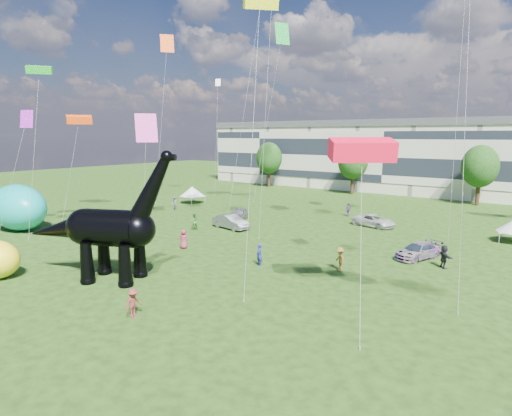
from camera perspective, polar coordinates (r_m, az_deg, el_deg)
The scene contains 14 objects.
ground at distance 27.93m, azimuth -11.79°, elevation -12.21°, with size 220.00×220.00×0.00m, color #16330C.
terrace_row at distance 83.67m, azimuth 17.90°, elevation 6.28°, with size 78.00×11.00×12.00m, color beige.
tree_far_left at distance 85.83m, azimuth 1.75°, elevation 7.01°, with size 5.20×5.20×9.44m.
tree_mid_left at distance 76.80m, azimuth 12.82°, elevation 6.45°, with size 5.20×5.20×9.44m.
tree_mid_right at distance 70.91m, azimuth 27.74°, elevation 5.34°, with size 5.20×5.20×9.44m.
dinosaur_sculpture at distance 32.32m, azimuth -19.42°, elevation -2.77°, with size 11.42×6.54×9.68m.
car_silver at distance 52.33m, azimuth -2.30°, elevation -0.83°, with size 1.81×4.50×1.53m, color #B6B7BB.
car_grey at distance 47.74m, azimuth -3.37°, elevation -1.86°, with size 1.64×4.70×1.55m, color slate.
car_white at distance 50.56m, azimuth 15.45°, elevation -1.64°, with size 2.30×4.99×1.39m, color silver.
car_dark at distance 38.78m, azimuth 20.80°, elevation -5.37°, with size 1.86×4.57×1.33m, color #595960.
gazebo_left at distance 66.13m, azimuth -8.51°, elevation 2.19°, with size 3.91×3.91×2.56m.
inflatable_teal at distance 53.43m, azimuth -29.12°, elevation 0.07°, with size 8.08×5.05×5.05m, color #0DA79F.
visitors at distance 40.48m, azimuth 2.18°, elevation -3.75°, with size 48.12×37.15×1.89m.
kites at distance 39.60m, azimuth 23.57°, elevation 21.08°, with size 60.86×44.92×29.34m.
Camera 1 is at (19.77, -16.81, 10.33)m, focal length 30.00 mm.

